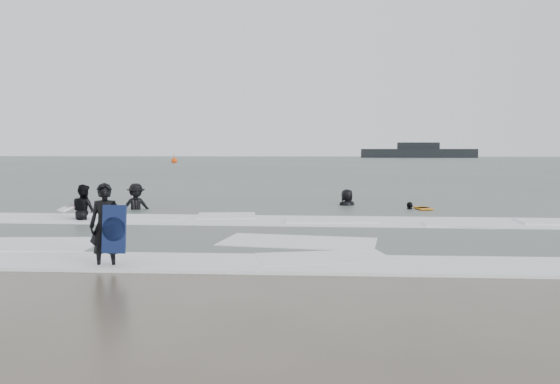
# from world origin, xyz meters

# --- Properties ---
(ground) EXTENTS (320.00, 320.00, 0.00)m
(ground) POSITION_xyz_m (0.00, 0.00, 0.00)
(ground) COLOR brown
(ground) RESTS_ON ground
(sea) EXTENTS (320.00, 320.00, 0.00)m
(sea) POSITION_xyz_m (0.00, 80.00, 0.06)
(sea) COLOR #47544C
(sea) RESTS_ON ground
(surfer_centre) EXTENTS (0.68, 0.49, 1.77)m
(surfer_centre) POSITION_xyz_m (-3.07, -1.17, 0.00)
(surfer_centre) COLOR black
(surfer_centre) RESTS_ON ground
(surfer_wading) EXTENTS (1.11, 1.07, 1.81)m
(surfer_wading) POSITION_xyz_m (-6.64, 5.73, 0.00)
(surfer_wading) COLOR black
(surfer_wading) RESTS_ON ground
(surfer_breaker) EXTENTS (1.45, 1.26, 1.94)m
(surfer_breaker) POSITION_xyz_m (-5.97, 8.90, 0.00)
(surfer_breaker) COLOR black
(surfer_breaker) RESTS_ON ground
(surfer_right_near) EXTENTS (0.70, 0.95, 1.50)m
(surfer_right_near) POSITION_xyz_m (4.77, 9.95, 0.00)
(surfer_right_near) COLOR black
(surfer_right_near) RESTS_ON ground
(surfer_right_far) EXTENTS (1.08, 0.90, 1.89)m
(surfer_right_far) POSITION_xyz_m (2.35, 11.27, 0.00)
(surfer_right_far) COLOR black
(surfer_right_far) RESTS_ON ground
(surf_foam) EXTENTS (30.03, 9.06, 0.09)m
(surf_foam) POSITION_xyz_m (0.00, 3.70, 0.04)
(surf_foam) COLOR white
(surf_foam) RESTS_ON ground
(bodyboards) EXTENTS (13.13, 11.91, 1.25)m
(bodyboards) POSITION_xyz_m (-1.51, 4.84, 0.50)
(bodyboards) COLOR #0E1B45
(bodyboards) RESTS_ON ground
(buoy) EXTENTS (1.00, 1.00, 1.65)m
(buoy) POSITION_xyz_m (-24.00, 79.62, 0.42)
(buoy) COLOR #E5410A
(buoy) RESTS_ON ground
(vessel_horizon) EXTENTS (30.44, 5.44, 4.13)m
(vessel_horizon) POSITION_xyz_m (27.06, 139.00, 1.53)
(vessel_horizon) COLOR black
(vessel_horizon) RESTS_ON ground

